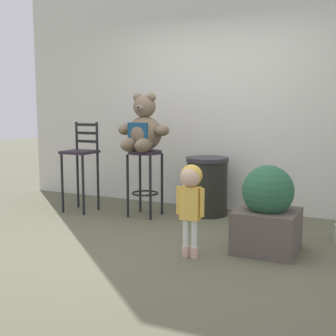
% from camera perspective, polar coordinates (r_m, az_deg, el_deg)
% --- Properties ---
extents(ground_plane, '(24.00, 24.00, 0.00)m').
position_cam_1_polar(ground_plane, '(4.46, -1.42, -9.63)').
color(ground_plane, '#5A5B44').
extents(building_wall, '(6.05, 0.30, 3.71)m').
position_cam_1_polar(building_wall, '(6.07, 7.01, 12.59)').
color(building_wall, silver).
rests_on(building_wall, ground_plane).
extents(bar_stool_with_teddy, '(0.41, 0.41, 0.81)m').
position_cam_1_polar(bar_stool_with_teddy, '(5.50, -2.93, -0.14)').
color(bar_stool_with_teddy, '#28212D').
rests_on(bar_stool_with_teddy, ground_plane).
extents(teddy_bear, '(0.65, 0.58, 0.69)m').
position_cam_1_polar(teddy_bear, '(5.43, -3.13, 4.89)').
color(teddy_bear, '#72614A').
rests_on(teddy_bear, bar_stool_with_teddy).
extents(child_walking, '(0.26, 0.21, 0.83)m').
position_cam_1_polar(child_walking, '(3.96, 2.88, -2.85)').
color(child_walking, '#D7AC96').
rests_on(child_walking, ground_plane).
extents(trash_bin, '(0.53, 0.53, 0.72)m').
position_cam_1_polar(trash_bin, '(5.61, 4.95, -2.27)').
color(trash_bin, black).
rests_on(trash_bin, ground_plane).
extents(bar_chair_empty, '(0.38, 0.38, 1.14)m').
position_cam_1_polar(bar_chair_empty, '(5.86, -10.94, 1.15)').
color(bar_chair_empty, '#28212D').
rests_on(bar_chair_empty, ground_plane).
extents(planter_with_shrub, '(0.56, 0.56, 0.81)m').
position_cam_1_polar(planter_with_shrub, '(4.26, 12.44, -5.48)').
color(planter_with_shrub, '#584E46').
rests_on(planter_with_shrub, ground_plane).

